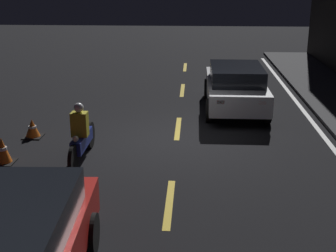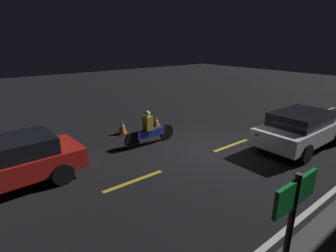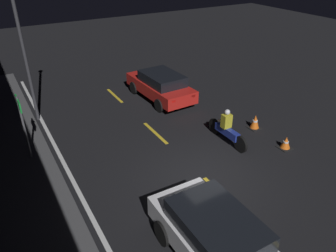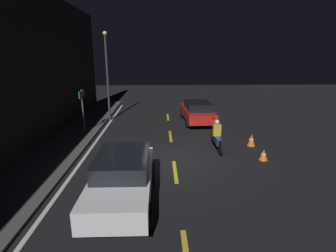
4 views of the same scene
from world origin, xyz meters
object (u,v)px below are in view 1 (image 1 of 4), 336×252
traffic_cone_near (32,129)px  motorcycle (82,137)px  sedan_white (235,86)px  traffic_cone_mid (2,151)px

traffic_cone_near → motorcycle: bearing=48.2°
sedan_white → traffic_cone_mid: 7.32m
motorcycle → traffic_cone_near: 2.28m
motorcycle → traffic_cone_near: (-1.50, -1.68, -0.33)m
motorcycle → sedan_white: bearing=139.2°
motorcycle → traffic_cone_mid: size_ratio=3.74×
sedan_white → traffic_cone_near: 6.26m
sedan_white → motorcycle: (4.40, -3.83, -0.21)m
sedan_white → traffic_cone_near: bearing=117.8°
sedan_white → motorcycle: size_ratio=1.85×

